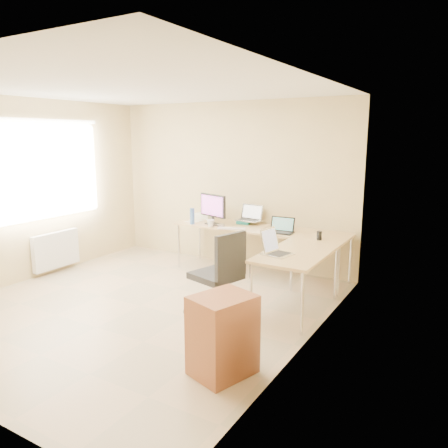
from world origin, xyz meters
The scene contains 25 objects.
floor centered at (0.00, 0.00, 0.00)m, with size 4.50×4.50×0.00m, color tan.
ceiling centered at (0.00, 0.00, 2.60)m, with size 4.50×4.50×0.00m, color white.
wall_back centered at (0.00, 2.25, 1.30)m, with size 4.50×4.50×0.00m, color #D6BE82.
wall_left centered at (-2.10, 0.00, 1.30)m, with size 4.50×4.50×0.00m, color #D6BE82.
wall_right centered at (2.10, 0.00, 1.30)m, with size 4.50×4.50×0.00m, color #D6BE82.
desk_main centered at (0.72, 1.85, 0.36)m, with size 2.65×0.70×0.73m, color tan.
desk_return centered at (1.70, 0.85, 0.36)m, with size 0.70×1.30×0.73m, color tan.
monitor centered at (-0.01, 1.71, 0.96)m, with size 0.55×0.18×0.47m, color black.
book_stack centered at (0.36, 2.05, 0.75)m, with size 0.19×0.27×0.04m, color #136461.
laptop_center centered at (0.44, 2.05, 0.89)m, with size 0.37×0.29×0.24m, color silver.
laptop_black centered at (1.12, 1.69, 0.84)m, with size 0.35×0.26×0.22m, color black.
keyboard centered at (0.41, 1.55, 0.74)m, with size 0.41×0.11×0.02m, color silver.
mouse centered at (0.93, 1.82, 0.75)m, with size 0.10×0.07×0.04m, color silver.
mug centered at (0.05, 1.55, 0.78)m, with size 0.11×0.11×0.11m, color silver.
cd_stack centered at (0.17, 1.65, 0.74)m, with size 0.12×0.12×0.03m, color #A3A5C1.
water_bottle centered at (-0.30, 1.57, 0.85)m, with size 0.07×0.07×0.25m, color #3B64A6.
papers centered at (-0.40, 1.78, 0.73)m, with size 0.19×0.26×0.01m, color beige.
white_box centered at (-0.40, 2.05, 0.78)m, with size 0.25×0.18×0.09m, color silver.
desk_fan centered at (-0.34, 2.05, 0.86)m, with size 0.21×0.21×0.26m, color silver.
black_cup centered at (1.73, 1.55, 0.79)m, with size 0.07×0.07×0.12m, color black.
laptop_return centered at (1.55, 0.61, 0.85)m, with size 0.28×0.36×0.24m, color silver.
office_chair centered at (0.97, 0.20, 0.50)m, with size 0.62×0.62×1.04m, color #272727.
cabinet centered at (1.67, -0.82, 0.36)m, with size 0.42×0.52×0.72m, color brown.
radiator centered at (-2.03, 0.40, 0.35)m, with size 0.09×0.80×0.55m, color white.
window centered at (-2.05, 0.40, 1.55)m, with size 0.10×1.80×1.40m, color white.
Camera 1 is at (3.48, -3.85, 2.06)m, focal length 34.95 mm.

